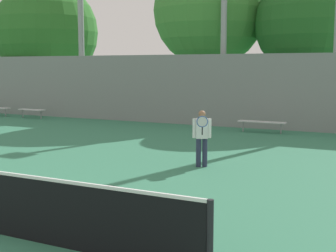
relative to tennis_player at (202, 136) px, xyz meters
name	(u,v)px	position (x,y,z in m)	size (l,w,h in m)	color
tennis_player	(202,136)	(0.00, 0.00, 0.00)	(0.51, 0.49, 1.59)	#282D47
bench_courtside_far	(32,110)	(-13.04, 7.46, -0.45)	(1.61, 0.40, 0.48)	silver
bench_by_gate	(262,122)	(-0.30, 7.46, -0.44)	(2.04, 0.40, 0.48)	silver
light_pole_near_left	(224,23)	(-2.78, 9.46, 3.94)	(0.90, 0.60, 8.39)	#939399
light_pole_far_right	(81,30)	(-10.63, 8.82, 3.87)	(0.90, 0.60, 8.43)	#939399
back_fence	(207,90)	(-3.30, 8.64, 0.80)	(31.52, 0.06, 3.37)	gray
tree_green_tall	(209,11)	(-4.64, 12.32, 4.91)	(6.09, 6.09, 8.85)	brown
tree_green_broad	(47,32)	(-15.44, 11.66, 4.06)	(6.48, 6.48, 8.19)	brown
tree_dark_dense	(308,23)	(0.61, 12.27, 4.06)	(5.22, 5.22, 7.56)	brown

